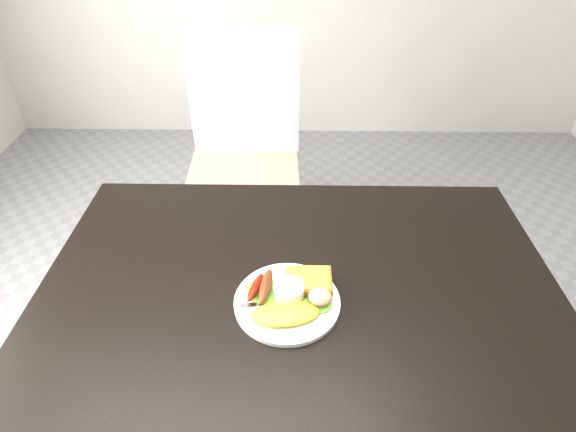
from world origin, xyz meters
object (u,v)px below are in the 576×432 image
(dining_table, at_px, (299,287))
(dining_chair, at_px, (244,180))
(person, at_px, (267,148))
(plate, at_px, (287,302))

(dining_table, bearing_deg, dining_chair, 104.70)
(person, relative_size, plate, 6.30)
(plate, bearing_deg, person, 96.53)
(dining_chair, bearing_deg, dining_table, -77.62)
(dining_table, height_order, dining_chair, dining_table)
(person, bearing_deg, dining_chair, -77.14)
(dining_chair, relative_size, person, 0.32)
(dining_chair, bearing_deg, person, -64.82)
(dining_table, relative_size, person, 0.82)
(dining_chair, height_order, plate, plate)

